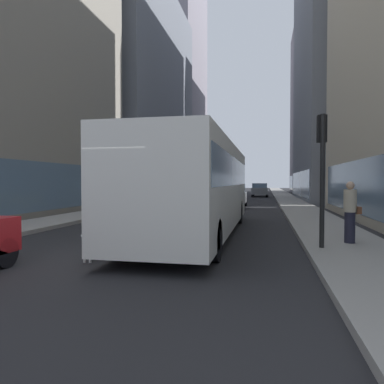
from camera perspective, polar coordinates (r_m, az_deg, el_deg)
ground_plane at (r=42.90m, az=6.93°, el=-0.78°), size 120.00×120.00×0.00m
sidewalk_left at (r=43.73m, az=-0.54°, el=-0.62°), size 2.40×110.00×0.15m
sidewalk_right at (r=42.81m, az=14.55°, el=-0.73°), size 2.40×110.00×0.15m
building_left_mid at (r=43.20m, az=-9.92°, el=14.85°), size 10.14×22.51×23.41m
building_left_far at (r=65.24m, az=-2.70°, el=18.62°), size 8.38×17.74×41.69m
building_right_mid at (r=39.59m, az=24.59°, el=17.71°), size 10.24×18.60×25.75m
building_right_far at (r=59.88m, az=19.95°, el=12.86°), size 8.12×20.82×27.11m
transit_bus at (r=12.44m, az=1.02°, el=1.40°), size 2.78×11.53×3.05m
car_yellow_taxi at (r=19.82m, az=-6.90°, el=-1.27°), size 1.77×3.97×1.62m
car_grey_wagon at (r=44.31m, az=10.71°, el=0.35°), size 1.88×4.49×1.62m
car_black_suv at (r=36.12m, az=1.57°, el=0.08°), size 1.84×4.69×1.62m
car_silver_sedan at (r=25.54m, az=6.46°, el=-0.61°), size 1.85×3.90×1.62m
car_blue_hatchback at (r=24.28m, az=0.46°, el=-0.72°), size 1.76×4.06×1.62m
dalmatian_dog at (r=8.76m, az=-15.46°, el=-7.10°), size 0.22×0.96×0.72m
pedestrian_with_handbag at (r=10.78m, az=23.84°, el=-2.86°), size 0.45×0.34×1.69m
traffic_light_near at (r=9.81m, az=19.96°, el=5.07°), size 0.24×0.41×3.40m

